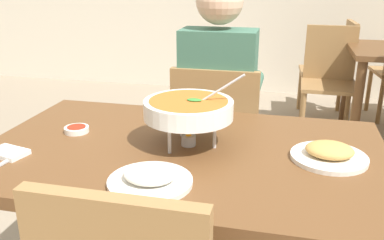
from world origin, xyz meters
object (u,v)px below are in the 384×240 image
at_px(chair_diner_main, 217,140).
at_px(chair_bg_window, 336,64).
at_px(curry_bowl, 189,109).
at_px(rice_plate, 150,178).
at_px(diner_main, 219,94).
at_px(sauce_dish, 77,129).
at_px(chair_bg_right, 329,74).
at_px(appetizer_plate, 329,154).
at_px(dining_table_main, 182,178).

relative_size(chair_diner_main, chair_bg_window, 1.00).
distance_m(curry_bowl, rice_plate, 0.32).
relative_size(diner_main, sauce_dish, 14.56).
xyz_separation_m(diner_main, rice_plate, (-0.02, -1.01, 0.04)).
bearing_deg(sauce_dish, chair_bg_right, 64.73).
xyz_separation_m(chair_diner_main, sauce_dish, (-0.42, -0.65, 0.26)).
bearing_deg(appetizer_plate, rice_plate, -150.19).
xyz_separation_m(chair_diner_main, rice_plate, (-0.02, -0.97, 0.27)).
distance_m(sauce_dish, chair_bg_window, 2.97).
relative_size(chair_diner_main, sauce_dish, 10.00).
bearing_deg(chair_bg_window, chair_diner_main, -109.88).
height_order(curry_bowl, appetizer_plate, curry_bowl).
bearing_deg(appetizer_plate, sauce_dish, 177.69).
bearing_deg(appetizer_plate, chair_bg_window, 84.36).
relative_size(diner_main, chair_bg_right, 1.46).
relative_size(dining_table_main, rice_plate, 5.63).
relative_size(dining_table_main, appetizer_plate, 5.63).
bearing_deg(diner_main, appetizer_plate, -56.52).
distance_m(curry_bowl, appetizer_plate, 0.47).
bearing_deg(curry_bowl, chair_bg_window, 75.06).
relative_size(sauce_dish, chair_bg_window, 0.10).
bearing_deg(sauce_dish, diner_main, 58.56).
relative_size(diner_main, appetizer_plate, 5.46).
height_order(rice_plate, sauce_dish, rice_plate).
distance_m(chair_diner_main, rice_plate, 1.01).
bearing_deg(chair_bg_window, appetizer_plate, -95.64).
relative_size(curry_bowl, appetizer_plate, 1.39).
distance_m(appetizer_plate, sauce_dish, 0.89).
height_order(appetizer_plate, chair_bg_window, chair_bg_window).
height_order(chair_diner_main, sauce_dish, chair_diner_main).
distance_m(rice_plate, sauce_dish, 0.51).
xyz_separation_m(curry_bowl, rice_plate, (-0.04, -0.30, -0.11)).
bearing_deg(curry_bowl, diner_main, 91.26).
relative_size(chair_diner_main, chair_bg_right, 1.00).
distance_m(rice_plate, appetizer_plate, 0.58).
distance_m(diner_main, rice_plate, 1.01).
bearing_deg(appetizer_plate, diner_main, 123.48).
height_order(chair_diner_main, chair_bg_right, same).
bearing_deg(dining_table_main, diner_main, 90.00).
relative_size(chair_diner_main, diner_main, 0.69).
distance_m(chair_diner_main, chair_bg_right, 1.76).
height_order(chair_diner_main, diner_main, diner_main).
distance_m(chair_diner_main, appetizer_plate, 0.88).
relative_size(dining_table_main, sauce_dish, 15.02).
relative_size(appetizer_plate, chair_bg_right, 0.27).
bearing_deg(chair_bg_right, curry_bowl, -105.58).
bearing_deg(dining_table_main, chair_bg_right, 74.28).
bearing_deg(rice_plate, sauce_dish, 140.76).
xyz_separation_m(diner_main, chair_bg_right, (0.66, 1.60, -0.24)).
relative_size(rice_plate, appetizer_plate, 1.00).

